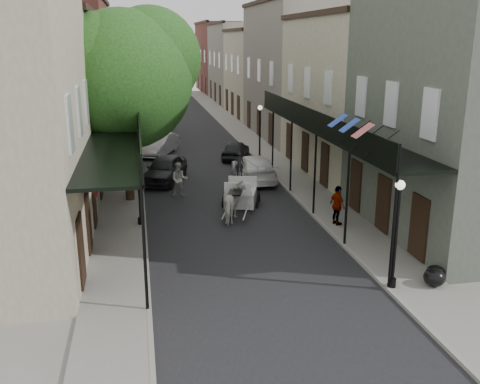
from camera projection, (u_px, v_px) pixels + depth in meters
name	position (u px, v px, depth m)	size (l,w,h in m)	color
ground	(259.00, 275.00, 19.14)	(140.00, 140.00, 0.00)	gray
road	(197.00, 157.00, 38.02)	(8.00, 90.00, 0.01)	black
sidewalk_left	(126.00, 159.00, 37.10)	(2.20, 90.00, 0.12)	gray
sidewalk_right	(266.00, 154.00, 38.90)	(2.20, 90.00, 0.12)	gray
building_row_left	(80.00, 75.00, 44.46)	(5.00, 80.00, 10.50)	beige
building_row_right	(280.00, 72.00, 47.55)	(5.00, 80.00, 10.50)	gray
gallery_left	(121.00, 134.00, 23.74)	(2.20, 18.05, 4.88)	black
gallery_right	(326.00, 128.00, 25.47)	(2.20, 18.05, 4.88)	black
tree_near	(131.00, 74.00, 26.20)	(7.31, 6.80, 9.63)	#382619
tree_far	(132.00, 71.00, 39.58)	(6.45, 6.00, 8.61)	#382619
lamppost_right_near	(396.00, 233.00, 17.42)	(0.32, 0.32, 3.71)	black
lamppost_left	(139.00, 183.00, 23.50)	(0.32, 0.32, 3.71)	black
lamppost_right_far	(260.00, 132.00, 36.30)	(0.32, 0.32, 3.71)	black
horse	(235.00, 203.00, 24.60)	(0.94, 2.07, 1.74)	silver
carriage	(242.00, 182.00, 27.12)	(2.29, 2.89, 2.92)	black
pedestrian_walking	(179.00, 180.00, 28.40)	(0.90, 0.70, 1.85)	#B4B6AC
pedestrian_sidewalk_left	(124.00, 152.00, 35.23)	(1.02, 0.59, 1.58)	gray
pedestrian_sidewalk_right	(337.00, 205.00, 23.71)	(1.05, 0.44, 1.79)	gray
car_left_near	(165.00, 169.00, 31.34)	(1.83, 4.54, 1.55)	black
car_left_mid	(159.00, 145.00, 38.63)	(1.61, 4.61, 1.52)	#95969A
car_left_far	(154.00, 122.00, 49.58)	(2.36, 5.11, 1.42)	black
car_right_near	(254.00, 168.00, 31.66)	(2.11, 5.19, 1.51)	white
car_right_far	(236.00, 150.00, 37.36)	(1.53, 3.81, 1.30)	black
trash_bags	(435.00, 275.00, 18.13)	(0.98, 1.13, 0.61)	black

